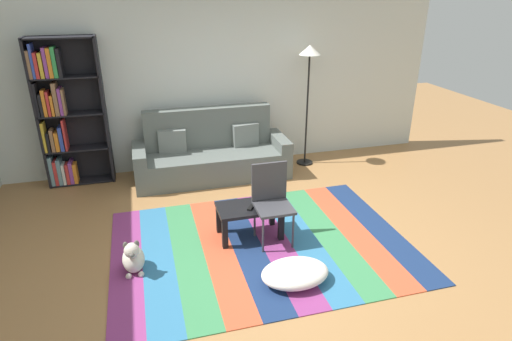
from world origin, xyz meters
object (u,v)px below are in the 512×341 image
object	(u,v)px
coffee_table	(249,212)
pouf	(295,273)
bookshelf	(63,115)
standing_lamp	(309,66)
couch	(211,155)
tv_remote	(251,207)
dog	(133,258)
folding_chair	(272,197)

from	to	relation	value
coffee_table	pouf	size ratio (longest dim) A/B	1.08
bookshelf	standing_lamp	world-z (taller)	bookshelf
couch	bookshelf	xyz separation A→B (m)	(-1.99, 0.28, 0.69)
coffee_table	tv_remote	distance (m)	0.10
pouf	dog	size ratio (longest dim) A/B	1.69
standing_lamp	folding_chair	distance (m)	2.56
couch	tv_remote	world-z (taller)	couch
couch	tv_remote	distance (m)	1.87
tv_remote	coffee_table	bearing A→B (deg)	136.30
bookshelf	pouf	bearing A→B (deg)	-52.74
couch	coffee_table	xyz separation A→B (m)	(0.11, -1.83, -0.02)
bookshelf	pouf	world-z (taller)	bookshelf
bookshelf	standing_lamp	bearing A→B (deg)	-3.27
pouf	folding_chair	distance (m)	0.93
bookshelf	standing_lamp	size ratio (longest dim) A/B	1.11
couch	dog	distance (m)	2.47
dog	pouf	bearing A→B (deg)	-21.77
pouf	tv_remote	xyz separation A→B (m)	(-0.20, 0.89, 0.29)
bookshelf	standing_lamp	xyz separation A→B (m)	(3.53, -0.20, 0.54)
standing_lamp	pouf	bearing A→B (deg)	-113.12
couch	bookshelf	size ratio (longest dim) A/B	1.09
couch	standing_lamp	world-z (taller)	standing_lamp
standing_lamp	tv_remote	bearing A→B (deg)	-125.99
tv_remote	couch	bearing A→B (deg)	127.86
coffee_table	folding_chair	xyz separation A→B (m)	(0.22, -0.11, 0.22)
couch	standing_lamp	distance (m)	1.97
bookshelf	tv_remote	world-z (taller)	bookshelf
couch	standing_lamp	xyz separation A→B (m)	(1.54, 0.08, 1.22)
standing_lamp	folding_chair	xyz separation A→B (m)	(-1.20, -2.02, -1.02)
coffee_table	dog	bearing A→B (deg)	-165.49
standing_lamp	tv_remote	xyz separation A→B (m)	(-1.42, -1.95, -1.16)
bookshelf	folding_chair	xyz separation A→B (m)	(2.33, -2.22, -0.49)
couch	coffee_table	world-z (taller)	couch
dog	coffee_table	bearing A→B (deg)	14.51
bookshelf	tv_remote	size ratio (longest dim) A/B	13.80
bookshelf	pouf	size ratio (longest dim) A/B	3.09
coffee_table	tv_remote	bearing A→B (deg)	-77.85
coffee_table	standing_lamp	world-z (taller)	standing_lamp
couch	pouf	world-z (taller)	couch
bookshelf	standing_lamp	distance (m)	3.58
dog	standing_lamp	bearing A→B (deg)	39.52
bookshelf	tv_remote	bearing A→B (deg)	-45.50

